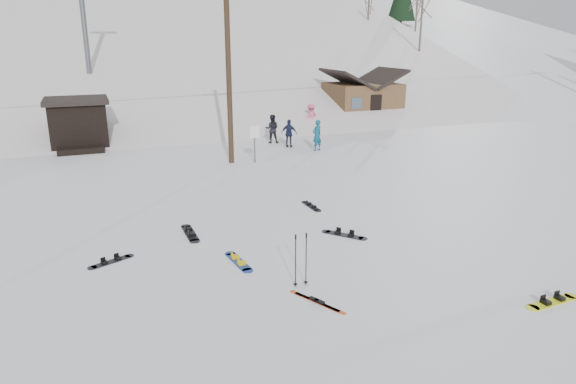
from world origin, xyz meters
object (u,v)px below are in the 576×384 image
object	(u,v)px
utility_pole	(228,67)
cabin	(362,100)
hero_snowboard	(238,261)
hero_skis	(317,301)

from	to	relation	value
utility_pole	cabin	size ratio (longest dim) A/B	1.67
utility_pole	hero_snowboard	size ratio (longest dim) A/B	5.73
utility_pole	hero_skis	world-z (taller)	utility_pole
utility_pole	cabin	xyz separation A→B (m)	(13.00, 10.00, -3.20)
cabin	hero_skis	distance (m)	28.63
utility_pole	hero_snowboard	xyz separation A→B (m)	(-2.99, -11.55, -4.65)
hero_snowboard	hero_skis	bearing A→B (deg)	-165.56
utility_pole	hero_skis	bearing A→B (deg)	-97.45
utility_pole	hero_skis	size ratio (longest dim) A/B	5.89
utility_pole	hero_snowboard	bearing A→B (deg)	-104.53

